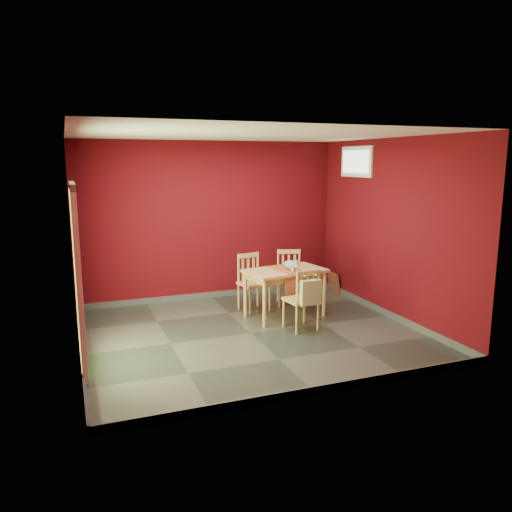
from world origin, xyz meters
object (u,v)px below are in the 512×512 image
object	(u,v)px
picture_frame	(334,282)
chair_far_left	(253,281)
chair_far_right	(289,277)
cat	(291,263)
tote_bag	(311,292)
dining_table	(285,275)
chair_near	(303,298)

from	to	relation	value
picture_frame	chair_far_left	bearing A→B (deg)	-164.86
chair_far_right	cat	distance (m)	0.80
tote_bag	cat	xyz separation A→B (m)	(0.08, 0.83, 0.24)
dining_table	chair_near	bearing A→B (deg)	-91.00
tote_bag	cat	distance (m)	0.87
dining_table	cat	distance (m)	0.21
picture_frame	chair_far_right	bearing A→B (deg)	-160.63
tote_bag	chair_far_left	bearing A→B (deg)	103.64
chair_far_left	tote_bag	distance (m)	1.42
chair_near	tote_bag	bearing A→B (deg)	-85.86
dining_table	picture_frame	xyz separation A→B (m)	(1.43, 1.01, -0.47)
cat	dining_table	bearing A→B (deg)	161.20
cat	picture_frame	bearing A→B (deg)	32.32
dining_table	picture_frame	size ratio (longest dim) A/B	3.42
cat	picture_frame	size ratio (longest dim) A/B	1.01
chair_far_right	chair_near	size ratio (longest dim) A/B	1.02
chair_near	picture_frame	bearing A→B (deg)	48.64
picture_frame	dining_table	bearing A→B (deg)	-144.94
chair_far_right	dining_table	bearing A→B (deg)	-120.07
cat	chair_near	bearing A→B (deg)	-103.57
chair_far_left	chair_far_right	size ratio (longest dim) A/B	1.00
chair_far_left	chair_near	bearing A→B (deg)	-74.68
chair_near	cat	xyz separation A→B (m)	(0.09, 0.61, 0.38)
chair_far_left	chair_far_right	bearing A→B (deg)	8.32
dining_table	chair_far_right	xyz separation A→B (m)	(0.36, 0.63, -0.19)
dining_table	picture_frame	bearing A→B (deg)	35.06
chair_far_right	chair_near	world-z (taller)	chair_far_right
chair_far_left	cat	distance (m)	0.78
chair_far_left	chair_near	world-z (taller)	chair_far_left
tote_bag	picture_frame	bearing A→B (deg)	52.39
dining_table	chair_near	distance (m)	0.66
tote_bag	picture_frame	xyz separation A→B (m)	(1.43, 1.85, -0.41)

